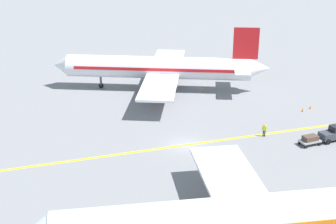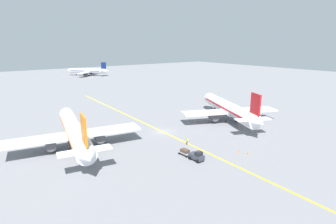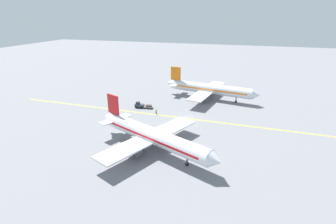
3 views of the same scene
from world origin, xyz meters
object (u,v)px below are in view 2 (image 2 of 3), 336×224
object	(u,v)px
airplane_adjacent_stand	(229,109)
traffic_cone_mid_apron	(247,153)
traffic_cone_near_nose	(239,127)
baggage_cart_trailing	(185,152)
ground_crew_worker	(187,141)
airplane_distant_taxiing	(88,71)
traffic_cone_far_edge	(198,122)
airplane_at_gate	(75,131)
traffic_cone_by_wingtip	(239,151)
baggage_tug_dark	(197,156)

from	to	relation	value
airplane_adjacent_stand	traffic_cone_mid_apron	world-z (taller)	airplane_adjacent_stand
traffic_cone_near_nose	traffic_cone_mid_apron	world-z (taller)	same
airplane_adjacent_stand	traffic_cone_mid_apron	xyz separation A→B (m)	(-15.55, -18.35, -3.43)
airplane_adjacent_stand	traffic_cone_near_nose	xyz separation A→B (m)	(-2.95, -6.35, -3.43)
traffic_cone_near_nose	baggage_cart_trailing	bearing A→B (deg)	-168.67
airplane_adjacent_stand	ground_crew_worker	bearing A→B (deg)	-162.59
airplane_distant_taxiing	traffic_cone_far_edge	distance (m)	132.42
airplane_at_gate	airplane_adjacent_stand	distance (m)	42.92
airplane_adjacent_stand	traffic_cone_far_edge	size ratio (longest dim) A/B	61.24
traffic_cone_mid_apron	traffic_cone_by_wingtip	xyz separation A→B (m)	(-0.56, 1.71, 0.00)
traffic_cone_far_edge	traffic_cone_by_wingtip	bearing A→B (deg)	-110.27
airplane_adjacent_stand	traffic_cone_by_wingtip	size ratio (longest dim) A/B	61.24
airplane_adjacent_stand	airplane_distant_taxiing	bearing A→B (deg)	86.64
baggage_tug_dark	traffic_cone_mid_apron	bearing A→B (deg)	-21.58
airplane_distant_taxiing	ground_crew_worker	bearing A→B (deg)	-101.88
baggage_tug_dark	ground_crew_worker	xyz separation A→B (m)	(3.89, 7.38, 0.01)
ground_crew_worker	baggage_tug_dark	bearing A→B (deg)	-117.77
airplane_adjacent_stand	baggage_tug_dark	distance (m)	29.66
baggage_cart_trailing	ground_crew_worker	xyz separation A→B (m)	(4.10, 4.09, 0.15)
airplane_adjacent_stand	traffic_cone_mid_apron	distance (m)	24.29
airplane_distant_taxiing	traffic_cone_far_edge	size ratio (longest dim) A/B	46.32
airplane_at_gate	airplane_adjacent_stand	world-z (taller)	same
ground_crew_worker	traffic_cone_mid_apron	world-z (taller)	ground_crew_worker
airplane_adjacent_stand	traffic_cone_far_edge	world-z (taller)	airplane_adjacent_stand
airplane_at_gate	baggage_tug_dark	world-z (taller)	airplane_at_gate
airplane_at_gate	traffic_cone_far_edge	xyz separation A→B (m)	(33.92, -2.43, -3.43)
baggage_tug_dark	ground_crew_worker	distance (m)	8.34
traffic_cone_mid_apron	traffic_cone_by_wingtip	size ratio (longest dim) A/B	1.00
airplane_adjacent_stand	ground_crew_worker	distance (m)	23.19
ground_crew_worker	traffic_cone_near_nose	distance (m)	19.04
traffic_cone_by_wingtip	traffic_cone_far_edge	distance (m)	21.90
airplane_at_gate	traffic_cone_mid_apron	bearing A→B (deg)	-42.54
ground_crew_worker	airplane_distant_taxiing	bearing A→B (deg)	78.12
airplane_at_gate	baggage_cart_trailing	bearing A→B (deg)	-46.59
airplane_distant_taxiing	traffic_cone_near_nose	xyz separation A→B (m)	(-10.89, -141.61, -3.06)
baggage_tug_dark	airplane_adjacent_stand	bearing A→B (deg)	28.89
airplane_distant_taxiing	baggage_tug_dark	xyz separation A→B (m)	(-33.80, -149.53, -2.44)
traffic_cone_near_nose	airplane_at_gate	bearing A→B (deg)	162.20
ground_crew_worker	traffic_cone_by_wingtip	world-z (taller)	ground_crew_worker
airplane_adjacent_stand	traffic_cone_far_edge	xyz separation A→B (m)	(-8.52, 3.91, -3.43)
airplane_at_gate	baggage_tug_dark	bearing A→B (deg)	-51.16
traffic_cone_near_nose	traffic_cone_far_edge	distance (m)	11.67
baggage_tug_dark	traffic_cone_by_wingtip	size ratio (longest dim) A/B	5.62
traffic_cone_near_nose	traffic_cone_by_wingtip	distance (m)	16.71
airplane_distant_taxiing	traffic_cone_by_wingtip	bearing A→B (deg)	-99.00
airplane_at_gate	airplane_adjacent_stand	bearing A→B (deg)	-8.49
traffic_cone_near_nose	traffic_cone_mid_apron	distance (m)	17.40
ground_crew_worker	traffic_cone_mid_apron	bearing A→B (deg)	-60.72
airplane_distant_taxiing	ground_crew_worker	distance (m)	145.29
ground_crew_worker	traffic_cone_by_wingtip	distance (m)	11.39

